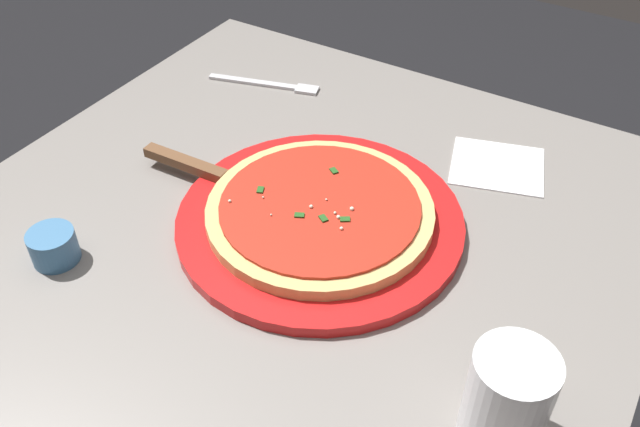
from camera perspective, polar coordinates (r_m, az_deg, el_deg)
restaurant_table at (r=0.98m, az=-1.34°, el=-6.86°), size 0.86×0.83×0.73m
serving_plate at (r=0.86m, az=0.00°, el=-0.62°), size 0.36×0.36×0.02m
pizza at (r=0.85m, az=-0.00°, el=0.25°), size 0.28×0.28×0.02m
pizza_server at (r=0.93m, az=-9.15°, el=3.34°), size 0.22×0.07×0.01m
cup_tall_drink at (r=0.66m, az=15.31°, el=-14.61°), size 0.08×0.08×0.11m
cup_small_sauce at (r=0.87m, az=-21.26°, el=-2.56°), size 0.06×0.06×0.04m
napkin_folded_right at (r=0.99m, az=14.51°, el=3.85°), size 0.15×0.15×0.00m
fork at (r=1.15m, az=-4.17°, el=10.64°), size 0.18×0.07×0.00m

